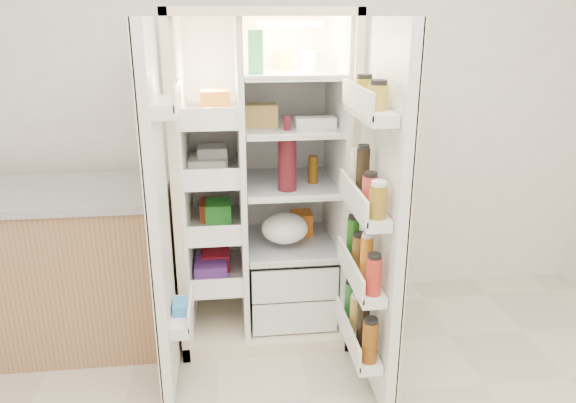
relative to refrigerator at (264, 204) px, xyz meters
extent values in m
cube|color=white|center=(0.15, 0.35, 0.61)|extent=(4.00, 0.02, 2.70)
cube|color=beige|center=(-0.02, 0.28, 0.16)|extent=(0.92, 0.04, 1.80)
cube|color=beige|center=(-0.46, -0.05, 0.16)|extent=(0.04, 0.70, 1.80)
cube|color=beige|center=(0.42, -0.05, 0.16)|extent=(0.04, 0.70, 1.80)
cube|color=beige|center=(-0.02, -0.05, 1.04)|extent=(0.92, 0.70, 0.04)
cube|color=beige|center=(-0.02, -0.05, -0.70)|extent=(0.92, 0.70, 0.08)
cube|color=white|center=(-0.02, 0.25, 0.18)|extent=(0.84, 0.02, 1.68)
cube|color=white|center=(-0.43, -0.05, 0.18)|extent=(0.02, 0.62, 1.68)
cube|color=white|center=(0.39, -0.05, 0.18)|extent=(0.02, 0.62, 1.68)
cube|color=white|center=(-0.13, -0.05, 0.18)|extent=(0.03, 0.62, 1.68)
cube|color=white|center=(0.14, -0.07, -0.56)|extent=(0.47, 0.52, 0.19)
cube|color=white|center=(0.14, -0.07, -0.36)|extent=(0.47, 0.52, 0.19)
cube|color=#FFD18C|center=(0.14, 0.00, 0.98)|extent=(0.30, 0.30, 0.02)
cube|color=white|center=(-0.28, -0.05, -0.39)|extent=(0.28, 0.58, 0.02)
cube|color=white|center=(-0.28, -0.05, -0.09)|extent=(0.28, 0.58, 0.02)
cube|color=white|center=(-0.28, -0.05, 0.21)|extent=(0.28, 0.58, 0.02)
cube|color=white|center=(-0.28, -0.05, 0.51)|extent=(0.28, 0.58, 0.02)
cube|color=silver|center=(0.14, -0.05, -0.22)|extent=(0.49, 0.58, 0.01)
cube|color=silver|center=(0.14, -0.05, 0.14)|extent=(0.49, 0.58, 0.01)
cube|color=silver|center=(0.14, -0.05, 0.46)|extent=(0.49, 0.58, 0.02)
cube|color=silver|center=(0.14, -0.05, 0.74)|extent=(0.49, 0.58, 0.02)
cube|color=red|center=(-0.28, -0.05, -0.33)|extent=(0.16, 0.20, 0.10)
cube|color=green|center=(-0.28, -0.05, -0.02)|extent=(0.14, 0.18, 0.12)
cube|color=silver|center=(-0.28, -0.05, 0.25)|extent=(0.20, 0.22, 0.07)
cube|color=orange|center=(-0.28, -0.05, 0.59)|extent=(0.15, 0.16, 0.14)
cube|color=purple|center=(-0.28, -0.05, -0.34)|extent=(0.18, 0.20, 0.09)
cube|color=#BE4221|center=(-0.28, -0.05, -0.03)|extent=(0.14, 0.18, 0.10)
cube|color=silver|center=(-0.28, -0.05, 0.28)|extent=(0.16, 0.16, 0.12)
sphere|color=orange|center=(0.01, -0.15, -0.62)|extent=(0.07, 0.07, 0.07)
sphere|color=orange|center=(0.10, -0.11, -0.62)|extent=(0.07, 0.07, 0.07)
sphere|color=orange|center=(0.20, -0.15, -0.62)|extent=(0.07, 0.07, 0.07)
sphere|color=orange|center=(0.06, -0.01, -0.62)|extent=(0.07, 0.07, 0.07)
sphere|color=orange|center=(0.16, -0.03, -0.62)|extent=(0.07, 0.07, 0.07)
sphere|color=orange|center=(0.26, -0.07, -0.62)|extent=(0.07, 0.07, 0.07)
sphere|color=orange|center=(-0.02, -0.07, -0.62)|extent=(0.07, 0.07, 0.07)
ellipsoid|color=#396B23|center=(0.14, -0.05, -0.34)|extent=(0.26, 0.24, 0.11)
cylinder|color=#511119|center=(0.11, -0.20, 0.30)|extent=(0.10, 0.10, 0.30)
cylinder|color=brown|center=(0.26, -0.09, 0.22)|extent=(0.05, 0.05, 0.15)
cube|color=#248547|center=(-0.04, -0.16, 0.85)|extent=(0.07, 0.07, 0.21)
cylinder|color=white|center=(0.25, -0.06, 0.79)|extent=(0.11, 0.11, 0.10)
cylinder|color=gold|center=(0.12, 0.07, 0.79)|extent=(0.07, 0.07, 0.10)
cube|color=white|center=(0.26, -0.14, 0.49)|extent=(0.21, 0.09, 0.05)
cube|color=#A88743|center=(-0.03, -0.08, 0.52)|extent=(0.19, 0.10, 0.12)
ellipsoid|color=white|center=(0.10, -0.14, -0.13)|extent=(0.26, 0.23, 0.16)
cube|color=orange|center=(0.23, 0.06, -0.15)|extent=(0.11, 0.13, 0.13)
cube|color=white|center=(-0.52, -0.60, 0.16)|extent=(0.05, 0.40, 1.72)
cube|color=beige|center=(-0.54, -0.60, 0.16)|extent=(0.01, 0.40, 1.72)
cube|color=white|center=(-0.45, -0.60, -0.34)|extent=(0.09, 0.32, 0.06)
cube|color=white|center=(-0.45, -0.60, 0.66)|extent=(0.09, 0.32, 0.06)
cube|color=#338CCC|center=(-0.45, -0.60, -0.31)|extent=(0.07, 0.12, 0.10)
cube|color=white|center=(0.48, -0.69, 0.16)|extent=(0.05, 0.58, 1.72)
cube|color=beige|center=(0.51, -0.69, 0.16)|extent=(0.01, 0.58, 1.72)
cube|color=white|center=(0.40, -0.69, -0.48)|extent=(0.11, 0.50, 0.05)
cube|color=white|center=(0.40, -0.69, -0.14)|extent=(0.11, 0.50, 0.05)
cube|color=white|center=(0.40, -0.69, 0.21)|extent=(0.11, 0.50, 0.05)
cube|color=white|center=(0.40, -0.69, 0.64)|extent=(0.11, 0.50, 0.05)
cylinder|color=#6F390C|center=(0.40, -0.89, -0.36)|extent=(0.07, 0.07, 0.20)
cylinder|color=black|center=(0.40, -0.76, -0.35)|extent=(0.06, 0.06, 0.22)
cylinder|color=#B0903A|center=(0.40, -0.63, -0.37)|extent=(0.06, 0.06, 0.18)
cylinder|color=#236A28|center=(0.40, -0.50, -0.36)|extent=(0.06, 0.06, 0.19)
cylinder|color=#AC251C|center=(0.40, -0.89, -0.03)|extent=(0.07, 0.07, 0.17)
cylinder|color=#B96915|center=(0.40, -0.76, -0.01)|extent=(0.06, 0.06, 0.21)
cylinder|color=brown|center=(0.40, -0.63, -0.04)|extent=(0.07, 0.07, 0.16)
cylinder|color=#1D5B14|center=(0.40, -0.50, -0.02)|extent=(0.06, 0.06, 0.20)
cylinder|color=olive|center=(0.40, -0.89, 0.30)|extent=(0.07, 0.07, 0.14)
cylinder|color=#C23831|center=(0.40, -0.76, 0.30)|extent=(0.07, 0.07, 0.14)
cylinder|color=black|center=(0.40, -0.63, 0.35)|extent=(0.06, 0.06, 0.23)
cylinder|color=#F0E8C5|center=(0.40, -0.50, 0.32)|extent=(0.06, 0.06, 0.18)
cylinder|color=#A68E29|center=(0.40, -0.81, 0.71)|extent=(0.08, 0.08, 0.10)
cylinder|color=olive|center=(0.40, -0.59, 0.71)|extent=(0.08, 0.08, 0.10)
cube|color=#9F744F|center=(-1.15, -0.08, -0.31)|extent=(1.20, 0.62, 0.86)
cube|color=#95959A|center=(-1.15, -0.08, 0.13)|extent=(1.24, 0.66, 0.04)
camera|label=1|loc=(-0.21, -2.93, 1.02)|focal=34.00mm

